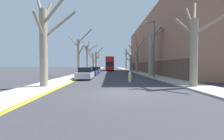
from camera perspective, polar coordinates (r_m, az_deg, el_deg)
ground_plane at (r=9.57m, az=3.79°, el=-8.65°), size 300.00×300.00×0.00m
sidewalk_left at (r=59.64m, az=-6.26°, el=0.18°), size 2.52×120.00×0.12m
sidewalk_right at (r=59.80m, az=5.51°, el=0.18°), size 2.52×120.00×0.12m
building_facade_right at (r=37.83m, az=19.47°, el=8.43°), size 10.08×40.94×12.36m
kerb_line_stripe at (r=59.53m, az=-4.87°, el=0.13°), size 0.24×120.00×0.01m
street_tree_left_0 at (r=12.83m, az=-24.17°, el=9.86°), size 3.26×3.11×7.62m
street_tree_left_1 at (r=24.61m, az=-12.45°, el=5.71°), size 4.00×2.40×7.68m
street_tree_left_2 at (r=35.11m, az=-9.29°, el=4.96°), size 3.29×3.42×7.31m
street_tree_left_3 at (r=46.27m, az=-7.34°, el=3.70°), size 4.80×2.86×7.07m
street_tree_left_4 at (r=57.66m, az=-5.93°, el=3.81°), size 3.15×3.80×8.58m
street_tree_right_0 at (r=13.30m, az=28.85°, el=7.75°), size 3.57×3.41×7.29m
street_tree_right_1 at (r=24.57m, az=14.96°, el=6.29°), size 2.62×2.23×8.59m
street_tree_right_2 at (r=35.24m, az=9.41°, el=4.98°), size 4.10×3.13×8.56m
street_tree_right_3 at (r=45.87m, az=7.06°, el=3.04°), size 2.25×1.76×6.72m
street_tree_right_4 at (r=56.73m, az=5.51°, el=4.14°), size 2.61×3.69×8.26m
double_decker_bus at (r=49.44m, az=-0.88°, el=2.65°), size 2.56×11.49×4.36m
parked_car_0 at (r=19.18m, az=-10.03°, el=-1.34°), size 1.79×4.48×1.47m
parked_car_1 at (r=25.44m, az=-7.83°, el=-0.64°), size 1.84×4.19×1.39m
parked_car_2 at (r=31.77m, az=-6.50°, el=-0.12°), size 1.87×4.01×1.44m
parked_car_3 at (r=37.91m, az=-5.63°, el=0.11°), size 1.74×3.91×1.30m
lamp_post at (r=20.99m, az=15.51°, el=8.73°), size 1.40×0.20×7.67m
traffic_bollard at (r=15.46m, az=6.83°, el=-2.71°), size 0.28×0.29×1.05m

